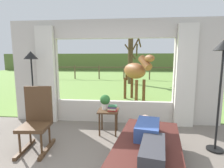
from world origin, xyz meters
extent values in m
cube|color=beige|center=(-2.02, 2.26, 1.27)|extent=(1.15, 0.12, 2.55)
cube|color=beige|center=(2.02, 2.26, 1.27)|extent=(1.15, 0.12, 2.55)
cube|color=beige|center=(0.00, 2.26, 0.28)|extent=(2.90, 0.12, 0.55)
cube|color=beige|center=(0.00, 2.26, 2.33)|extent=(2.90, 0.12, 0.45)
cube|color=silver|center=(-1.69, 2.12, 1.20)|extent=(0.44, 0.10, 2.40)
cube|color=silver|center=(1.69, 2.12, 1.20)|extent=(0.44, 0.10, 2.40)
cube|color=#759E47|center=(0.00, 13.16, 0.01)|extent=(36.00, 21.68, 0.02)
cube|color=#5A6C37|center=(0.00, 23.00, 1.20)|extent=(36.00, 2.00, 2.40)
cube|color=black|center=(0.67, 0.41, 0.12)|extent=(1.11, 1.69, 0.24)
cube|color=#471E19|center=(0.67, 0.41, 0.33)|extent=(1.21, 1.84, 0.18)
cube|color=#334C8C|center=(0.67, 0.56, 0.53)|extent=(0.45, 0.65, 0.22)
cube|color=#333338|center=(0.67, -0.03, 0.51)|extent=(0.40, 0.72, 0.18)
sphere|color=tan|center=(0.67, 0.94, 0.53)|extent=(0.20, 0.20, 0.20)
cube|color=#4C331E|center=(-1.24, 0.70, 0.44)|extent=(0.52, 0.52, 0.06)
cube|color=#4C331E|center=(-1.26, 0.91, 0.78)|extent=(0.48, 0.10, 0.68)
cube|color=#4C331E|center=(-1.44, 0.68, 0.03)|extent=(0.12, 0.68, 0.06)
cube|color=#4C331E|center=(-1.05, 0.72, 0.03)|extent=(0.12, 0.68, 0.06)
cylinder|color=#4C331E|center=(-1.41, 0.51, 0.24)|extent=(0.04, 0.04, 0.38)
cylinder|color=#4C331E|center=(-1.05, 0.54, 0.24)|extent=(0.04, 0.04, 0.38)
cylinder|color=#4C331E|center=(-1.44, 0.86, 0.24)|extent=(0.04, 0.04, 0.38)
cylinder|color=#4C331E|center=(-1.08, 0.89, 0.24)|extent=(0.04, 0.04, 0.38)
cube|color=#4C331E|center=(-0.05, 1.55, 0.51)|extent=(0.44, 0.44, 0.03)
cylinder|color=#4C331E|center=(-0.22, 1.38, 0.24)|extent=(0.04, 0.04, 0.49)
cylinder|color=#4C331E|center=(0.12, 1.38, 0.24)|extent=(0.04, 0.04, 0.49)
cylinder|color=#4C331E|center=(-0.22, 1.72, 0.24)|extent=(0.04, 0.04, 0.49)
cylinder|color=#4C331E|center=(0.12, 1.72, 0.24)|extent=(0.04, 0.04, 0.49)
cylinder|color=silver|center=(-0.13, 1.61, 0.58)|extent=(0.14, 0.14, 0.12)
sphere|color=#2D6B2D|center=(-0.13, 1.61, 0.73)|extent=(0.22, 0.22, 0.22)
cube|color=#B22D28|center=(0.04, 1.49, 0.54)|extent=(0.20, 0.13, 0.03)
cube|color=beige|center=(0.03, 1.48, 0.57)|extent=(0.18, 0.16, 0.03)
cube|color=#59336B|center=(0.03, 1.50, 0.60)|extent=(0.19, 0.14, 0.03)
cube|color=#337247|center=(0.04, 1.48, 0.63)|extent=(0.18, 0.14, 0.03)
cylinder|color=black|center=(-1.87, 1.79, 0.01)|extent=(0.28, 0.28, 0.03)
cylinder|color=black|center=(-1.87, 1.79, 0.80)|extent=(0.04, 0.04, 1.60)
cone|color=black|center=(-1.87, 1.79, 1.69)|extent=(0.32, 0.32, 0.18)
cylinder|color=black|center=(1.91, 1.02, 0.01)|extent=(0.28, 0.28, 0.03)
cylinder|color=black|center=(1.91, 1.02, 0.87)|extent=(0.04, 0.04, 1.74)
cone|color=black|center=(1.91, 1.02, 1.83)|extent=(0.32, 0.32, 0.18)
ellipsoid|color=brown|center=(0.58, 4.58, 1.17)|extent=(1.11, 1.35, 0.60)
cylinder|color=brown|center=(0.93, 3.99, 1.48)|extent=(0.53, 0.65, 0.53)
ellipsoid|color=brown|center=(1.05, 3.78, 1.63)|extent=(0.41, 0.52, 0.24)
cube|color=#593319|center=(0.88, 4.06, 1.51)|extent=(0.28, 0.41, 0.32)
cylinder|color=#593319|center=(0.28, 5.10, 1.02)|extent=(0.14, 0.14, 0.55)
cylinder|color=#593319|center=(0.93, 4.30, 0.45)|extent=(0.11, 0.11, 0.85)
cylinder|color=#593319|center=(0.66, 4.14, 0.45)|extent=(0.11, 0.11, 0.85)
cylinder|color=#593319|center=(0.51, 5.02, 0.45)|extent=(0.11, 0.11, 0.85)
cylinder|color=#593319|center=(0.23, 4.86, 0.45)|extent=(0.11, 0.11, 0.85)
cylinder|color=#4C3823|center=(0.47, 9.25, 1.55)|extent=(0.32, 0.32, 3.05)
cylinder|color=#47331E|center=(0.44, 8.86, 2.06)|extent=(0.74, 0.14, 0.97)
cylinder|color=#47331E|center=(0.89, 9.61, 2.75)|extent=(0.75, 0.84, 1.30)
cylinder|color=#47331E|center=(0.94, 9.06, 2.95)|extent=(0.47, 0.99, 1.14)
cylinder|color=#47331E|center=(0.87, 9.25, 2.17)|extent=(0.10, 0.96, 0.76)
cylinder|color=brown|center=(-8.00, 11.66, 0.57)|extent=(0.10, 0.10, 1.10)
cylinder|color=brown|center=(-6.00, 11.66, 0.57)|extent=(0.10, 0.10, 1.10)
cylinder|color=brown|center=(-4.00, 11.66, 0.57)|extent=(0.10, 0.10, 1.10)
cylinder|color=brown|center=(-2.00, 11.66, 0.57)|extent=(0.10, 0.10, 1.10)
cylinder|color=brown|center=(0.00, 11.66, 0.57)|extent=(0.10, 0.10, 1.10)
cylinder|color=brown|center=(2.00, 11.66, 0.57)|extent=(0.10, 0.10, 1.10)
cylinder|color=brown|center=(4.00, 11.66, 0.57)|extent=(0.10, 0.10, 1.10)
cylinder|color=brown|center=(6.00, 11.66, 0.57)|extent=(0.10, 0.10, 1.10)
cube|color=brown|center=(0.00, 11.66, 0.97)|extent=(16.00, 0.06, 0.08)
camera|label=1|loc=(0.37, -2.01, 1.60)|focal=27.60mm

